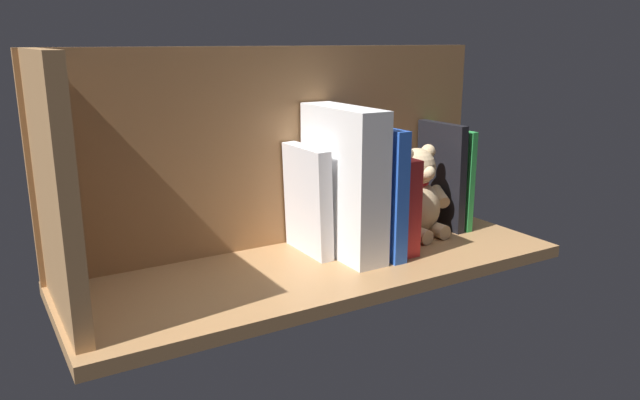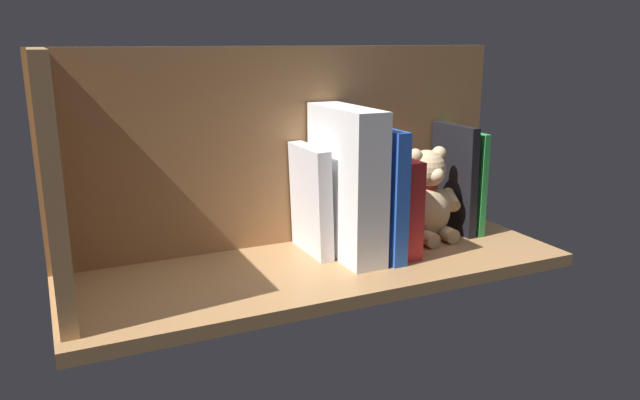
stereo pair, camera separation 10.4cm
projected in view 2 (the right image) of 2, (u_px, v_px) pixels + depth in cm
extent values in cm
cube|color=#A87A4C|center=(320.00, 268.00, 106.96)|extent=(86.59, 31.13, 2.20)
cube|color=#9B6B40|center=(290.00, 147.00, 113.73)|extent=(86.59, 1.50, 36.48)
cube|color=#A87A4C|center=(51.00, 183.00, 85.21)|extent=(2.40, 25.13, 36.48)
cube|color=green|center=(464.00, 180.00, 123.22)|extent=(1.33, 12.98, 20.18)
cube|color=black|center=(454.00, 178.00, 122.05)|extent=(2.25, 12.93, 21.55)
ellipsoid|color=#D1B284|center=(425.00, 211.00, 118.85)|extent=(10.60, 9.56, 10.82)
sphere|color=#D1B284|center=(427.00, 169.00, 116.76)|extent=(7.44, 7.44, 7.44)
sphere|color=#D1B284|center=(439.00, 154.00, 117.28)|extent=(2.87, 2.87, 2.87)
sphere|color=#D1B284|center=(415.00, 156.00, 114.83)|extent=(2.87, 2.87, 2.87)
sphere|color=beige|center=(437.00, 175.00, 114.18)|extent=(2.87, 2.87, 2.87)
cylinder|color=#D1B284|center=(451.00, 200.00, 119.46)|extent=(4.05, 5.84, 4.00)
cylinder|color=#D1B284|center=(407.00, 206.00, 114.95)|extent=(4.35, 5.88, 4.00)
cylinder|color=#D1B284|center=(449.00, 235.00, 116.96)|extent=(3.02, 4.16, 2.87)
cylinder|color=#D1B284|center=(428.00, 238.00, 114.83)|extent=(3.02, 4.16, 2.87)
torus|color=red|center=(426.00, 184.00, 117.52)|extent=(5.11, 5.11, 0.85)
cube|color=red|center=(389.00, 201.00, 113.07)|extent=(3.15, 18.90, 17.42)
cube|color=blue|center=(373.00, 189.00, 110.15)|extent=(2.60, 20.38, 22.97)
cube|color=white|center=(346.00, 182.00, 107.68)|extent=(6.07, 19.87, 26.44)
cube|color=silver|center=(311.00, 200.00, 109.48)|extent=(3.30, 13.03, 19.58)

